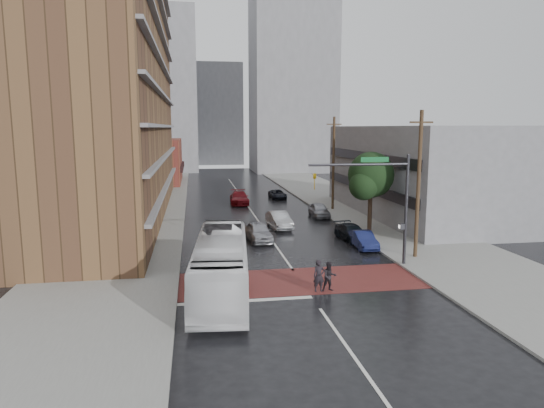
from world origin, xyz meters
name	(u,v)px	position (x,y,z in m)	size (l,w,h in m)	color
ground	(302,283)	(0.00, 0.00, 0.00)	(160.00, 160.00, 0.00)	black
crosswalk	(300,281)	(0.00, 0.50, 0.01)	(14.00, 5.00, 0.02)	maroon
sidewalk_west	(141,213)	(-11.50, 25.00, 0.07)	(9.00, 90.00, 0.15)	gray
sidewalk_east	(353,207)	(11.50, 25.00, 0.07)	(9.00, 90.00, 0.15)	gray
apartment_block	(107,74)	(-14.00, 24.00, 14.00)	(10.00, 44.00, 28.00)	brown
storefront_west	(156,161)	(-12.00, 54.00, 3.50)	(8.00, 16.00, 7.00)	brown
building_east	(418,171)	(16.50, 20.00, 4.50)	(11.00, 26.00, 9.00)	gray
distant_tower_west	(152,92)	(-14.00, 78.00, 16.00)	(18.00, 16.00, 32.00)	gray
distant_tower_east	(292,82)	(14.00, 72.00, 18.00)	(16.00, 14.00, 36.00)	gray
distant_tower_center	(217,115)	(0.00, 95.00, 12.00)	(12.00, 10.00, 24.00)	gray
street_tree	(371,178)	(8.52, 12.03, 4.73)	(4.20, 4.10, 6.90)	#332319
signal_mast	(385,194)	(5.85, 2.50, 4.73)	(6.50, 0.30, 7.20)	#2D2D33
utility_pole_near	(418,184)	(8.80, 4.00, 5.14)	(1.60, 0.26, 10.00)	#473321
utility_pole_far	(333,163)	(8.80, 24.00, 5.14)	(1.60, 0.26, 10.00)	#473321
transit_bus	(221,265)	(-4.67, -1.00, 1.60)	(2.69, 11.48, 3.20)	silver
pedestrian_a	(319,276)	(0.58, -1.50, 0.88)	(0.64, 0.42, 1.77)	black
pedestrian_b	(330,277)	(1.18, -1.50, 0.82)	(0.80, 0.62, 1.64)	black
car_travel_a	(258,232)	(-1.07, 10.89, 0.74)	(1.75, 4.34, 1.48)	#9D9EA5
car_travel_b	(279,220)	(1.38, 15.40, 0.74)	(1.56, 4.47, 1.47)	#B2B5BA
car_travel_c	(239,198)	(-0.80, 29.80, 0.74)	(2.08, 5.12, 1.49)	maroon
suv_travel	(278,194)	(4.35, 33.26, 0.56)	(1.86, 4.04, 1.12)	black
car_parked_near	(363,240)	(6.30, 7.39, 0.63)	(1.33, 3.82, 1.26)	#161D4E
car_parked_mid	(352,232)	(6.30, 10.00, 0.62)	(1.74, 4.27, 1.24)	black
car_parked_far	(319,210)	(6.30, 20.21, 0.70)	(1.65, 4.10, 1.40)	#94949A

